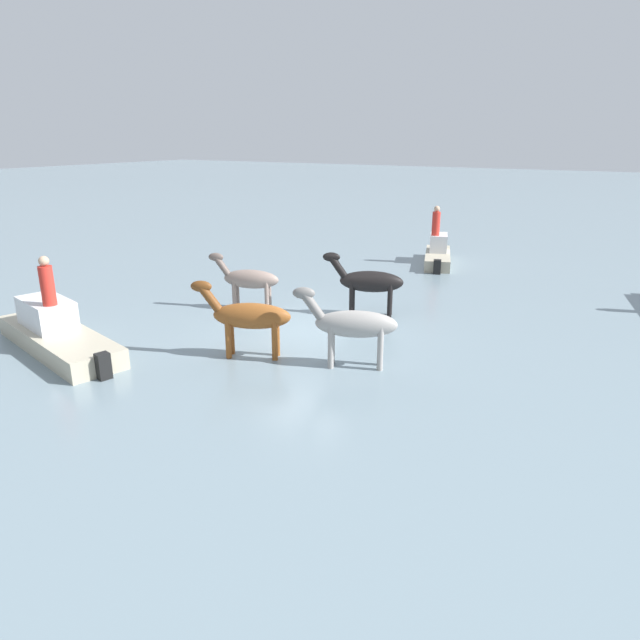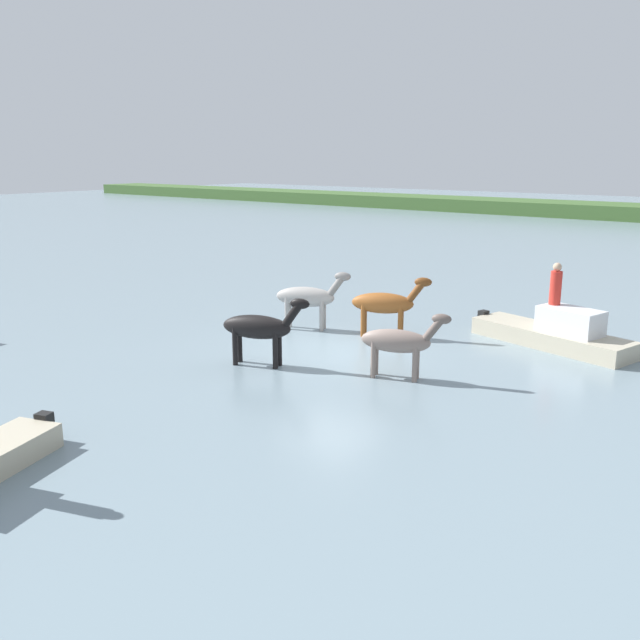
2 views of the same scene
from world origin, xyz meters
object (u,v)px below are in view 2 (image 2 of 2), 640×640
(horse_lead, at_px, (385,303))
(person_helmsman_aft, at_px, (556,285))
(horse_pinto_flank, at_px, (308,297))
(horse_dark_mare, at_px, (399,341))
(boat_dinghy_port, at_px, (554,336))
(horse_mid_herd, at_px, (260,327))

(horse_lead, relative_size, person_helmsman_aft, 1.94)
(horse_lead, distance_m, person_helmsman_aft, 4.84)
(horse_pinto_flank, distance_m, horse_dark_mare, 5.36)
(horse_lead, bearing_deg, horse_dark_mare, -77.12)
(horse_lead, xyz_separation_m, person_helmsman_aft, (4.28, 2.13, 0.72))
(horse_pinto_flank, bearing_deg, horse_dark_mare, -51.40)
(horse_pinto_flank, height_order, horse_lead, horse_pinto_flank)
(horse_pinto_flank, distance_m, horse_lead, 2.49)
(boat_dinghy_port, bearing_deg, horse_dark_mare, -96.50)
(horse_mid_herd, relative_size, boat_dinghy_port, 0.47)
(horse_mid_herd, relative_size, horse_pinto_flank, 1.01)
(horse_lead, height_order, person_helmsman_aft, person_helmsman_aft)
(horse_pinto_flank, relative_size, person_helmsman_aft, 1.94)
(horse_lead, bearing_deg, horse_pinto_flank, 171.99)
(horse_dark_mare, bearing_deg, horse_lead, 108.21)
(horse_lead, relative_size, boat_dinghy_port, 0.47)
(horse_lead, bearing_deg, boat_dinghy_port, 0.34)
(horse_mid_herd, height_order, person_helmsman_aft, person_helmsman_aft)
(horse_pinto_flank, bearing_deg, person_helmsman_aft, -1.22)
(horse_mid_herd, distance_m, horse_lead, 4.52)
(horse_pinto_flank, distance_m, boat_dinghy_port, 7.33)
(horse_dark_mare, height_order, person_helmsman_aft, person_helmsman_aft)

